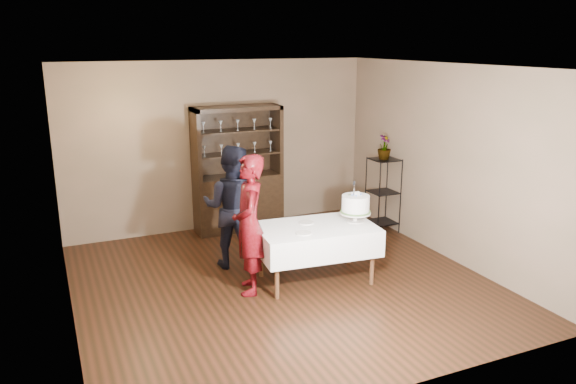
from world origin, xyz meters
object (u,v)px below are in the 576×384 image
(potted_plant, at_px, (384,147))
(woman, at_px, (249,225))
(cake, at_px, (356,205))
(cake_table, at_px, (316,239))
(china_hutch, at_px, (238,189))
(plant_etagere, at_px, (383,192))
(man, at_px, (232,207))

(potted_plant, bearing_deg, woman, -155.31)
(cake, bearing_deg, cake_table, 175.48)
(china_hutch, height_order, cake, china_hutch)
(cake, bearing_deg, woman, 176.05)
(plant_etagere, distance_m, potted_plant, 0.73)
(potted_plant, bearing_deg, china_hutch, 152.56)
(plant_etagere, distance_m, man, 2.70)
(china_hutch, relative_size, man, 1.20)
(cake_table, xyz_separation_m, cake, (0.54, -0.04, 0.39))
(cake_table, bearing_deg, potted_plant, 35.27)
(woman, relative_size, cake, 3.12)
(plant_etagere, bearing_deg, china_hutch, 153.17)
(china_hutch, relative_size, potted_plant, 5.19)
(cake, bearing_deg, china_hutch, 107.53)
(cake, distance_m, potted_plant, 1.91)
(cake_table, distance_m, cake, 0.67)
(cake_table, height_order, woman, woman)
(cake_table, bearing_deg, cake, -4.52)
(cake_table, bearing_deg, man, 131.19)
(potted_plant, bearing_deg, plant_etagere, 32.95)
(cake_table, height_order, potted_plant, potted_plant)
(plant_etagere, height_order, potted_plant, potted_plant)
(china_hutch, relative_size, woman, 1.17)
(china_hutch, relative_size, plant_etagere, 1.67)
(china_hutch, distance_m, cake_table, 2.38)
(china_hutch, bearing_deg, woman, -105.68)
(china_hutch, xyz_separation_m, man, (-0.58, -1.45, 0.17))
(cake, bearing_deg, plant_etagere, 45.79)
(china_hutch, bearing_deg, plant_etagere, -26.83)
(china_hutch, bearing_deg, cake_table, -84.67)
(man, height_order, cake, man)
(man, distance_m, cake, 1.65)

